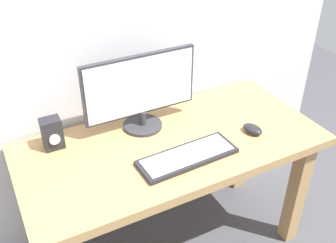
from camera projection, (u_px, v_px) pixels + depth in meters
desk at (172, 161)px, 1.96m from camera, size 1.46×0.69×0.74m
monitor at (140, 90)px, 1.89m from camera, size 0.57×0.20×0.39m
keyboard_primary at (187, 157)px, 1.77m from camera, size 0.47×0.18×0.02m
mouse at (253, 129)px, 1.94m from camera, size 0.09×0.12×0.04m
audio_controller at (52, 134)px, 1.81m from camera, size 0.09×0.08×0.15m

